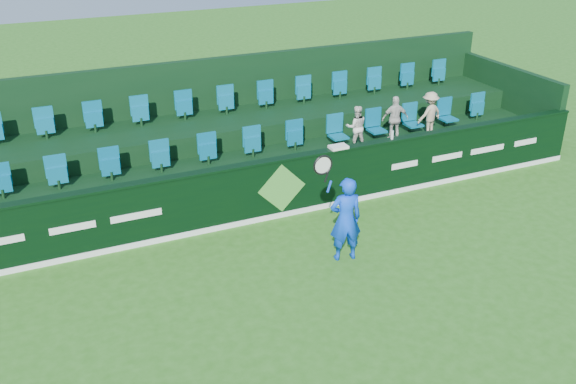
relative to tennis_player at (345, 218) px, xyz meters
name	(u,v)px	position (x,y,z in m)	size (l,w,h in m)	color
ground	(375,316)	(-0.41, -1.85, -0.87)	(60.00, 60.00, 0.00)	#296718
sponsor_hoarding	(280,187)	(-0.41, 2.15, -0.19)	(16.00, 0.25, 1.35)	black
stand_tier_front	(261,180)	(-0.41, 3.25, -0.47)	(16.00, 2.00, 0.80)	black
stand_tier_back	(233,143)	(-0.41, 5.15, -0.22)	(16.00, 1.80, 1.30)	black
stand_rear	(226,116)	(-0.41, 5.60, 0.35)	(16.00, 4.10, 2.60)	black
seat_row_front	(254,146)	(-0.41, 3.65, 0.23)	(13.50, 0.50, 0.60)	#0A6583
seat_row_back	(227,103)	(-0.41, 5.45, 0.73)	(13.50, 0.50, 0.60)	#0A6583
tennis_player	(345,218)	(0.00, 0.00, 0.00)	(1.14, 0.51, 2.33)	blue
spectator_left	(356,127)	(2.07, 3.27, 0.45)	(0.51, 0.39, 1.04)	silver
spectator_middle	(395,119)	(3.16, 3.27, 0.51)	(0.67, 0.28, 1.14)	beige
spectator_right	(430,114)	(4.19, 3.27, 0.50)	(0.73, 0.42, 1.12)	tan
towel	(338,147)	(0.99, 2.15, 0.51)	(0.40, 0.26, 0.06)	white
drinks_bottle	(392,135)	(2.36, 2.15, 0.58)	(0.06, 0.06, 0.20)	silver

